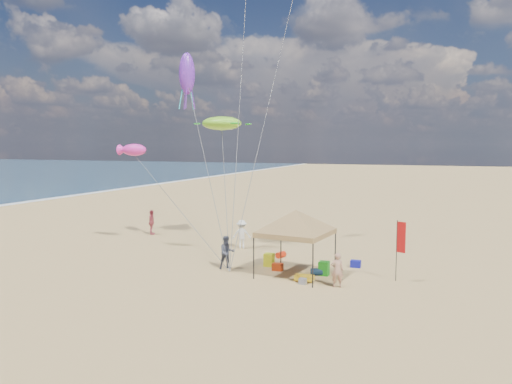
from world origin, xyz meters
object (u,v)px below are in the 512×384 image
person_near_b (227,252)px  person_far_a (152,222)px  person_near_a (337,270)px  chair_green (324,268)px  chair_yellow (269,260)px  canopy_tent (296,212)px  person_near_c (242,234)px  cooler_red (278,267)px  beach_cart (304,278)px  cooler_blue (356,264)px  feather_flag (400,241)px

person_near_b → person_far_a: bearing=101.4°
person_near_a → person_near_b: (-6.18, 1.21, 0.08)m
chair_green → chair_yellow: 3.31m
canopy_tent → person_near_c: (-5.09, 5.09, -2.32)m
canopy_tent → person_near_b: canopy_tent is taller
person_near_c → chair_yellow: bearing=112.2°
cooler_red → person_near_c: (-3.92, 4.44, 0.73)m
chair_green → beach_cart: (-0.60, -1.55, -0.15)m
cooler_blue → beach_cart: size_ratio=0.60×
cooler_red → person_near_b: 2.80m
person_near_c → person_far_a: (-8.09, 2.08, -0.00)m
chair_green → person_near_b: size_ratio=0.39×
person_near_a → person_far_a: 17.68m
cooler_red → cooler_blue: size_ratio=1.00×
chair_green → chair_yellow: (-3.23, 0.74, 0.00)m
canopy_tent → feather_flag: canopy_tent is taller
feather_flag → cooler_red: (-6.17, -0.12, -1.81)m
person_near_b → person_far_a: person_far_a is taller
feather_flag → person_near_b: 8.91m
person_near_c → person_near_a: bearing=121.4°
feather_flag → person_far_a: feather_flag is taller
chair_yellow → cooler_blue: bearing=17.9°
cooler_red → cooler_blue: 4.31m
person_near_a → person_far_a: (-15.56, 8.39, 0.10)m
person_near_a → person_near_c: bearing=-58.1°
cooler_red → person_far_a: size_ratio=0.30×
beach_cart → person_near_b: bearing=168.7°
canopy_tent → person_near_a: bearing=-27.2°
feather_flag → person_near_b: bearing=-174.9°
feather_flag → cooler_red: size_ratio=5.55×
canopy_tent → cooler_blue: size_ratio=11.59×
chair_green → person_far_a: 15.92m
chair_yellow → person_far_a: size_ratio=0.38×
feather_flag → cooler_blue: 3.66m
beach_cart → feather_flag: bearing=21.5°
canopy_tent → chair_green: canopy_tent is taller
cooler_blue → cooler_red: bearing=-149.9°
feather_flag → person_near_a: feather_flag is taller
person_near_c → person_near_b: bearing=85.8°
chair_yellow → beach_cart: chair_yellow is taller
person_near_a → person_near_b: bearing=-29.0°
cooler_blue → chair_yellow: 4.69m
cooler_red → person_near_b: person_near_b is taller
feather_flag → chair_yellow: bearing=175.1°
beach_cart → person_near_a: 1.79m
beach_cart → person_far_a: (-13.91, 8.09, 0.71)m
chair_yellow → canopy_tent: bearing=-35.7°
canopy_tent → cooler_red: size_ratio=11.59×
beach_cart → person_near_a: (1.65, -0.31, 0.61)m
chair_green → person_near_c: size_ratio=0.38×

